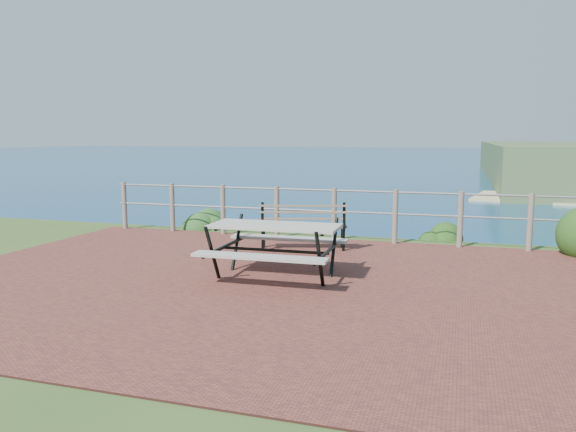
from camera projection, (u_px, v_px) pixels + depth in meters
name	position (u px, v px, depth m)	size (l,w,h in m)	color
ground	(279.00, 284.00, 7.57)	(10.00, 7.00, 0.12)	brown
ocean	(459.00, 143.00, 196.51)	(1200.00, 1200.00, 0.00)	#145A79
safety_railing	(334.00, 211.00, 10.66)	(9.40, 0.10, 1.00)	#6B5B4C
picnic_table	(275.00, 245.00, 7.79)	(1.80, 1.54, 0.75)	gray
park_bench	(303.00, 218.00, 9.79)	(1.55, 0.79, 0.85)	brown
shrub_lip_west	(203.00, 228.00, 12.21)	(0.86, 0.86, 0.63)	#1E5021
shrub_lip_east	(436.00, 238.00, 11.07)	(0.72, 0.72, 0.44)	#1E4013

